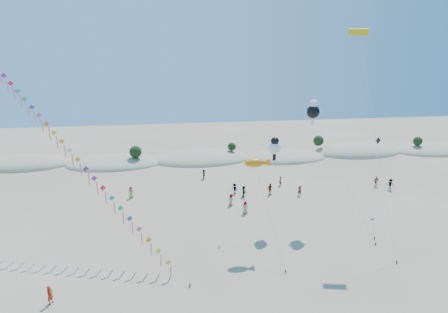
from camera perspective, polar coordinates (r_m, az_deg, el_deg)
dune_ridge at (r=71.80m, az=-2.68°, el=-0.33°), size 145.30×11.49×5.57m
kite_train at (r=42.68m, az=-22.83°, el=1.22°), size 23.21×20.01×20.92m
fish_kite at (r=39.44m, az=5.10°, el=-1.01°), size 2.95×6.92×9.65m
cartoon_kite_low at (r=44.28m, az=7.71°, el=1.48°), size 8.10×6.26×10.79m
cartoon_kite_high at (r=46.54m, az=13.45°, el=6.85°), size 5.79×9.71×14.81m
parafoil_kite at (r=44.96m, az=19.94°, el=16.69°), size 2.44×10.64×22.79m
dark_kite at (r=51.32m, az=22.30°, el=-1.38°), size 5.37×9.96×9.35m
flyer_foreground at (r=36.71m, az=-24.99°, el=-18.56°), size 0.61×0.73×1.69m
beachgoers at (r=55.58m, az=6.25°, el=-4.82°), size 39.65×14.94×1.72m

